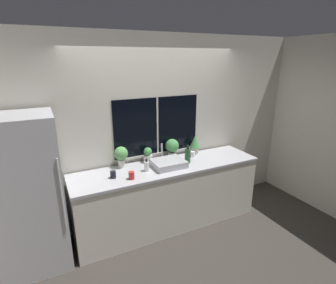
# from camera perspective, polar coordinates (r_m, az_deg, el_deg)

# --- Properties ---
(ground_plane) EXTENTS (14.00, 14.00, 0.00)m
(ground_plane) POSITION_cam_1_polar(r_m,az_deg,el_deg) (3.89, 2.28, -19.59)
(ground_plane) COLOR #38332D
(wall_back) EXTENTS (8.00, 0.09, 2.70)m
(wall_back) POSITION_cam_1_polar(r_m,az_deg,el_deg) (3.87, -2.54, 2.61)
(wall_back) COLOR beige
(wall_back) RESTS_ON ground_plane
(wall_right) EXTENTS (0.06, 7.00, 2.70)m
(wall_right) POSITION_cam_1_polar(r_m,az_deg,el_deg) (5.82, 16.42, 7.10)
(wall_right) COLOR beige
(wall_right) RESTS_ON ground_plane
(counter) EXTENTS (2.68, 0.67, 0.93)m
(counter) POSITION_cam_1_polar(r_m,az_deg,el_deg) (3.88, 0.04, -11.52)
(counter) COLOR silver
(counter) RESTS_ON ground_plane
(refrigerator) EXTENTS (0.73, 0.66, 1.82)m
(refrigerator) POSITION_cam_1_polar(r_m,az_deg,el_deg) (3.35, -28.25, -10.23)
(refrigerator) COLOR #B7B7BC
(refrigerator) RESTS_ON ground_plane
(sink) EXTENTS (0.44, 0.42, 0.27)m
(sink) POSITION_cam_1_polar(r_m,az_deg,el_deg) (3.64, 0.06, -4.64)
(sink) COLOR #ADADB2
(sink) RESTS_ON counter
(potted_plant_far_left) EXTENTS (0.19, 0.19, 0.29)m
(potted_plant_far_left) POSITION_cam_1_polar(r_m,az_deg,el_deg) (3.63, -10.17, -2.74)
(potted_plant_far_left) COLOR silver
(potted_plant_far_left) RESTS_ON counter
(potted_plant_center_left) EXTENTS (0.13, 0.13, 0.22)m
(potted_plant_center_left) POSITION_cam_1_polar(r_m,az_deg,el_deg) (3.77, -4.40, -2.90)
(potted_plant_center_left) COLOR silver
(potted_plant_center_left) RESTS_ON counter
(potted_plant_center_right) EXTENTS (0.20, 0.20, 0.29)m
(potted_plant_center_right) POSITION_cam_1_polar(r_m,az_deg,el_deg) (3.90, 0.90, -1.07)
(potted_plant_center_right) COLOR silver
(potted_plant_center_right) RESTS_ON counter
(potted_plant_far_right) EXTENTS (0.16, 0.16, 0.29)m
(potted_plant_far_right) POSITION_cam_1_polar(r_m,az_deg,el_deg) (4.09, 5.89, -0.30)
(potted_plant_far_right) COLOR silver
(potted_plant_far_right) RESTS_ON counter
(soap_bottle) EXTENTS (0.07, 0.07, 0.17)m
(soap_bottle) POSITION_cam_1_polar(r_m,az_deg,el_deg) (3.49, -4.69, -5.25)
(soap_bottle) COLOR white
(soap_bottle) RESTS_ON counter
(bottle_tall) EXTENTS (0.08, 0.08, 0.26)m
(bottle_tall) POSITION_cam_1_polar(r_m,az_deg,el_deg) (3.75, 4.31, -2.95)
(bottle_tall) COLOR #235128
(bottle_tall) RESTS_ON counter
(mug_black) EXTENTS (0.07, 0.07, 0.09)m
(mug_black) POSITION_cam_1_polar(r_m,az_deg,el_deg) (3.37, -11.86, -6.95)
(mug_black) COLOR black
(mug_black) RESTS_ON counter
(mug_white) EXTENTS (0.07, 0.07, 0.08)m
(mug_white) POSITION_cam_1_polar(r_m,az_deg,el_deg) (4.00, 5.35, -2.64)
(mug_white) COLOR white
(mug_white) RESTS_ON counter
(mug_red) EXTENTS (0.07, 0.07, 0.10)m
(mug_red) POSITION_cam_1_polar(r_m,az_deg,el_deg) (3.30, -7.95, -7.22)
(mug_red) COLOR #B72D28
(mug_red) RESTS_ON counter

